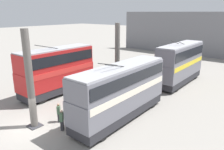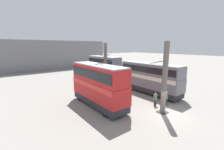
{
  "view_description": "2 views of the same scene",
  "coord_description": "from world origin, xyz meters",
  "px_view_note": "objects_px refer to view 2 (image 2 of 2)",
  "views": [
    {
      "loc": [
        -7.8,
        -14.98,
        8.98
      ],
      "look_at": [
        10.91,
        0.13,
        2.04
      ],
      "focal_mm": 35.0,
      "sensor_mm": 36.0,
      "label": 1
    },
    {
      "loc": [
        -8.31,
        14.13,
        7.33
      ],
      "look_at": [
        9.21,
        0.58,
        3.07
      ],
      "focal_mm": 24.0,
      "sensor_mm": 36.0,
      "label": 2
    }
  ],
  "objects_px": {
    "bus_left_near": "(150,76)",
    "oil_drum": "(107,83)",
    "bus_left_far": "(104,66)",
    "person_by_left_row": "(166,98)",
    "person_by_right_row": "(101,91)",
    "bus_right_mid": "(98,83)",
    "person_aisle_foreground": "(155,99)"
  },
  "relations": [
    {
      "from": "bus_right_mid",
      "to": "oil_drum",
      "type": "bearing_deg",
      "value": -41.25
    },
    {
      "from": "bus_right_mid",
      "to": "person_by_right_row",
      "type": "distance_m",
      "value": 4.06
    },
    {
      "from": "person_by_right_row",
      "to": "person_by_left_row",
      "type": "relative_size",
      "value": 0.89
    },
    {
      "from": "bus_left_near",
      "to": "person_by_left_row",
      "type": "distance_m",
      "value": 5.44
    },
    {
      "from": "bus_right_mid",
      "to": "person_aisle_foreground",
      "type": "xyz_separation_m",
      "value": [
        -4.31,
        -5.61,
        -2.07
      ]
    },
    {
      "from": "bus_left_far",
      "to": "oil_drum",
      "type": "height_order",
      "value": "bus_left_far"
    },
    {
      "from": "person_aisle_foreground",
      "to": "bus_left_near",
      "type": "bearing_deg",
      "value": 5.6
    },
    {
      "from": "person_by_right_row",
      "to": "oil_drum",
      "type": "distance_m",
      "value": 6.98
    },
    {
      "from": "person_aisle_foreground",
      "to": "oil_drum",
      "type": "height_order",
      "value": "person_aisle_foreground"
    },
    {
      "from": "person_by_left_row",
      "to": "oil_drum",
      "type": "xyz_separation_m",
      "value": [
        12.85,
        0.02,
        -0.51
      ]
    },
    {
      "from": "bus_left_far",
      "to": "person_by_left_row",
      "type": "bearing_deg",
      "value": 172.15
    },
    {
      "from": "bus_left_near",
      "to": "person_by_left_row",
      "type": "bearing_deg",
      "value": 152.54
    },
    {
      "from": "bus_left_near",
      "to": "oil_drum",
      "type": "xyz_separation_m",
      "value": [
        8.29,
        2.39,
        -2.29
      ]
    },
    {
      "from": "bus_left_far",
      "to": "person_aisle_foreground",
      "type": "bearing_deg",
      "value": 167.52
    },
    {
      "from": "person_by_left_row",
      "to": "bus_left_far",
      "type": "bearing_deg",
      "value": 47.53
    },
    {
      "from": "bus_right_mid",
      "to": "oil_drum",
      "type": "relative_size",
      "value": 10.84
    },
    {
      "from": "bus_left_near",
      "to": "bus_left_far",
      "type": "distance_m",
      "value": 12.64
    },
    {
      "from": "bus_right_mid",
      "to": "person_aisle_foreground",
      "type": "height_order",
      "value": "bus_right_mid"
    },
    {
      "from": "person_by_right_row",
      "to": "bus_right_mid",
      "type": "bearing_deg",
      "value": 13.91
    },
    {
      "from": "bus_right_mid",
      "to": "person_aisle_foreground",
      "type": "relative_size",
      "value": 5.37
    },
    {
      "from": "bus_left_far",
      "to": "person_by_left_row",
      "type": "relative_size",
      "value": 5.41
    },
    {
      "from": "bus_left_far",
      "to": "oil_drum",
      "type": "distance_m",
      "value": 5.56
    },
    {
      "from": "person_aisle_foreground",
      "to": "oil_drum",
      "type": "relative_size",
      "value": 2.02
    },
    {
      "from": "person_by_left_row",
      "to": "oil_drum",
      "type": "bearing_deg",
      "value": 55.47
    },
    {
      "from": "bus_left_near",
      "to": "person_by_right_row",
      "type": "relative_size",
      "value": 6.64
    },
    {
      "from": "bus_left_far",
      "to": "bus_right_mid",
      "type": "distance_m",
      "value": 15.3
    },
    {
      "from": "bus_left_far",
      "to": "person_by_left_row",
      "type": "distance_m",
      "value": 17.48
    },
    {
      "from": "person_by_left_row",
      "to": "person_aisle_foreground",
      "type": "bearing_deg",
      "value": 116.52
    },
    {
      "from": "person_by_left_row",
      "to": "person_by_right_row",
      "type": "bearing_deg",
      "value": 86.79
    },
    {
      "from": "bus_left_near",
      "to": "oil_drum",
      "type": "distance_m",
      "value": 8.93
    },
    {
      "from": "bus_left_far",
      "to": "bus_right_mid",
      "type": "height_order",
      "value": "bus_right_mid"
    },
    {
      "from": "person_by_right_row",
      "to": "person_by_left_row",
      "type": "bearing_deg",
      "value": 84.65
    }
  ]
}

